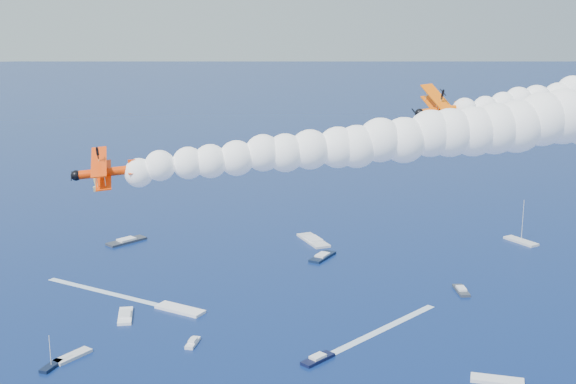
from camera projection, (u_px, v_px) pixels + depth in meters
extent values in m
cube|color=black|center=(318.00, 359.00, 161.79)|extent=(8.31, 6.66, 0.70)
cube|color=white|center=(180.00, 309.00, 188.20)|extent=(12.21, 11.72, 0.70)
cube|color=#0D1932|center=(322.00, 257.00, 227.27)|extent=(10.18, 10.64, 0.70)
cube|color=silver|center=(313.00, 240.00, 242.92)|extent=(7.54, 16.15, 0.70)
cube|color=white|center=(193.00, 343.00, 169.59)|extent=(4.05, 6.08, 0.70)
cube|color=black|center=(51.00, 366.00, 158.73)|extent=(4.74, 6.12, 0.70)
cube|color=silver|center=(73.00, 356.00, 163.25)|extent=(8.26, 7.75, 0.70)
cube|color=silver|center=(521.00, 241.00, 242.14)|extent=(7.25, 12.05, 0.70)
cube|color=white|center=(125.00, 316.00, 184.16)|extent=(3.92, 10.25, 0.70)
cube|color=white|center=(497.00, 380.00, 152.73)|extent=(10.73, 7.72, 0.70)
cube|color=#2D323D|center=(126.00, 241.00, 242.15)|extent=(13.06, 10.53, 0.70)
cube|color=#313641|center=(461.00, 291.00, 200.49)|extent=(3.82, 8.46, 0.70)
cube|color=white|center=(385.00, 328.00, 177.91)|extent=(32.98, 22.35, 0.04)
cube|color=white|center=(103.00, 292.00, 200.63)|extent=(29.28, 27.25, 0.04)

